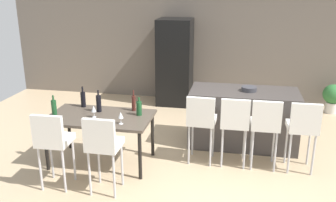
# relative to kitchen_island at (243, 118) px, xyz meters

# --- Properties ---
(ground_plane) EXTENTS (10.00, 10.00, 0.00)m
(ground_plane) POSITION_rel_kitchen_island_xyz_m (-0.32, -0.63, -0.46)
(ground_plane) COLOR tan
(back_wall) EXTENTS (10.00, 0.12, 2.90)m
(back_wall) POSITION_rel_kitchen_island_xyz_m (-0.32, 2.35, 0.99)
(back_wall) COLOR #665B51
(back_wall) RESTS_ON ground_plane
(kitchen_island) EXTENTS (1.72, 0.81, 0.92)m
(kitchen_island) POSITION_rel_kitchen_island_xyz_m (0.00, 0.00, 0.00)
(kitchen_island) COLOR #383330
(kitchen_island) RESTS_ON ground_plane
(bar_chair_left) EXTENTS (0.42, 0.42, 1.05)m
(bar_chair_left) POSITION_rel_kitchen_island_xyz_m (-0.60, -0.79, 0.24)
(bar_chair_left) COLOR silver
(bar_chair_left) RESTS_ON ground_plane
(bar_chair_middle) EXTENTS (0.41, 0.41, 1.05)m
(bar_chair_middle) POSITION_rel_kitchen_island_xyz_m (-0.13, -0.79, 0.24)
(bar_chair_middle) COLOR silver
(bar_chair_middle) RESTS_ON ground_plane
(bar_chair_right) EXTENTS (0.40, 0.40, 1.05)m
(bar_chair_right) POSITION_rel_kitchen_island_xyz_m (0.30, -0.79, 0.24)
(bar_chair_right) COLOR silver
(bar_chair_right) RESTS_ON ground_plane
(bar_chair_far) EXTENTS (0.41, 0.41, 1.05)m
(bar_chair_far) POSITION_rel_kitchen_island_xyz_m (0.81, -0.79, 0.24)
(bar_chair_far) COLOR silver
(bar_chair_far) RESTS_ON ground_plane
(dining_table) EXTENTS (1.50, 0.86, 0.74)m
(dining_table) POSITION_rel_kitchen_island_xyz_m (-2.04, -1.07, 0.22)
(dining_table) COLOR #4C4238
(dining_table) RESTS_ON ground_plane
(dining_chair_near) EXTENTS (0.41, 0.41, 1.05)m
(dining_chair_near) POSITION_rel_kitchen_island_xyz_m (-2.38, -1.86, 0.24)
(dining_chair_near) COLOR silver
(dining_chair_near) RESTS_ON ground_plane
(dining_chair_far) EXTENTS (0.40, 0.40, 1.05)m
(dining_chair_far) POSITION_rel_kitchen_island_xyz_m (-1.71, -1.86, 0.24)
(dining_chair_far) COLOR silver
(dining_chair_far) RESTS_ON ground_plane
(wine_bottle_end) EXTENTS (0.07, 0.07, 0.32)m
(wine_bottle_end) POSITION_rel_kitchen_island_xyz_m (-2.44, -0.73, 0.40)
(wine_bottle_end) COLOR black
(wine_bottle_end) RESTS_ON dining_table
(wine_bottle_middle) EXTENTS (0.08, 0.08, 0.27)m
(wine_bottle_middle) POSITION_rel_kitchen_island_xyz_m (-1.50, -0.93, 0.39)
(wine_bottle_middle) COLOR #194723
(wine_bottle_middle) RESTS_ON dining_table
(wine_bottle_inner) EXTENTS (0.07, 0.07, 0.31)m
(wine_bottle_inner) POSITION_rel_kitchen_island_xyz_m (-2.69, -1.19, 0.40)
(wine_bottle_inner) COLOR #194723
(wine_bottle_inner) RESTS_ON dining_table
(wine_bottle_far) EXTENTS (0.06, 0.06, 0.32)m
(wine_bottle_far) POSITION_rel_kitchen_island_xyz_m (-1.63, -0.75, 0.40)
(wine_bottle_far) COLOR #471E19
(wine_bottle_far) RESTS_ON dining_table
(wine_bottle_right) EXTENTS (0.07, 0.07, 0.33)m
(wine_bottle_right) POSITION_rel_kitchen_island_xyz_m (-2.12, -0.90, 0.41)
(wine_bottle_right) COLOR black
(wine_bottle_right) RESTS_ON dining_table
(wine_glass_left) EXTENTS (0.07, 0.07, 0.17)m
(wine_glass_left) POSITION_rel_kitchen_island_xyz_m (-2.10, -1.14, 0.40)
(wine_glass_left) COLOR silver
(wine_glass_left) RESTS_ON dining_table
(wine_glass_near) EXTENTS (0.07, 0.07, 0.17)m
(wine_glass_near) POSITION_rel_kitchen_island_xyz_m (-1.65, -1.31, 0.40)
(wine_glass_near) COLOR silver
(wine_glass_near) RESTS_ON dining_table
(refrigerator) EXTENTS (0.72, 0.68, 1.84)m
(refrigerator) POSITION_rel_kitchen_island_xyz_m (-1.47, 1.91, 0.46)
(refrigerator) COLOR black
(refrigerator) RESTS_ON ground_plane
(fruit_bowl) EXTENTS (0.24, 0.24, 0.07)m
(fruit_bowl) POSITION_rel_kitchen_island_xyz_m (0.07, 0.01, 0.50)
(fruit_bowl) COLOR #333338
(fruit_bowl) RESTS_ON kitchen_island
(potted_plant) EXTENTS (0.40, 0.40, 0.60)m
(potted_plant) POSITION_rel_kitchen_island_xyz_m (1.79, 1.90, -0.11)
(potted_plant) COLOR beige
(potted_plant) RESTS_ON ground_plane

